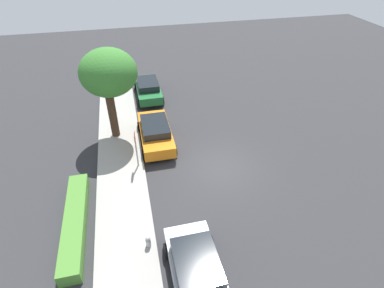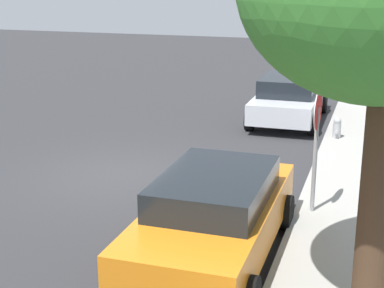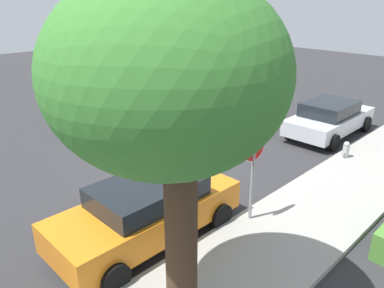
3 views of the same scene
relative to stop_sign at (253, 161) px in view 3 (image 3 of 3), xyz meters
The scene contains 7 objects.
ground_plane 4.94m from the stop_sign, 103.39° to the right, with size 60.00×60.00×0.00m, color #2D2D30.
sidewalk_curb 2.19m from the stop_sign, 137.66° to the left, with size 32.00×2.60×0.14m, color #9E9B93.
stop_sign is the anchor object (origin of this frame).
parked_car_orange 2.72m from the stop_sign, 30.79° to the right, with size 4.53×2.06×1.46m.
parked_car_silver 7.65m from the stop_sign, 167.61° to the right, with size 4.42×2.09×1.43m.
street_tree_near_corner 4.44m from the stop_sign, 15.67° to the left, with size 3.31×3.31×5.76m.
fire_hydrant 5.57m from the stop_sign, behind, with size 0.30×0.22×0.72m.
Camera 3 is at (7.77, 9.20, 5.37)m, focal length 35.00 mm.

